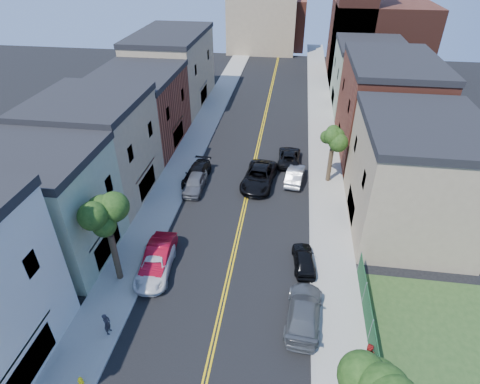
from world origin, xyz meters
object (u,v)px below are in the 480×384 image
at_px(red_sedan, 159,256).
at_px(fire_hydrant, 81,381).
at_px(pedestrian_left, 107,324).
at_px(pedestrian_right, 367,356).
at_px(grey_car_right, 304,312).
at_px(white_pickup, 154,266).
at_px(grey_car_left, 195,183).
at_px(black_car_left, 197,174).
at_px(silver_car_right, 295,175).
at_px(dark_car_right_far, 289,157).
at_px(black_suv_lane, 259,177).
at_px(black_car_right, 304,259).

distance_m(red_sedan, fire_hydrant, 10.14).
xyz_separation_m(pedestrian_left, pedestrian_right, (15.76, -0.11, 0.15)).
distance_m(grey_car_right, pedestrian_right, 4.61).
distance_m(white_pickup, grey_car_left, 11.71).
distance_m(black_car_left, pedestrian_right, 24.08).
bearing_deg(pedestrian_right, pedestrian_left, 4.92).
bearing_deg(black_car_left, red_sedan, -85.91).
relative_size(silver_car_right, dark_car_right_far, 0.88).
bearing_deg(fire_hydrant, pedestrian_right, 12.21).
distance_m(grey_car_left, black_suv_lane, 6.45).
relative_size(white_pickup, pedestrian_left, 3.13).
bearing_deg(grey_car_right, white_pickup, -9.49).
xyz_separation_m(dark_car_right_far, fire_hydrant, (-10.56, -27.67, -0.20)).
relative_size(black_car_right, pedestrian_right, 2.01).
bearing_deg(red_sedan, white_pickup, -92.33).
relative_size(black_car_right, fire_hydrant, 5.57).
relative_size(grey_car_left, pedestrian_left, 2.79).
bearing_deg(grey_car_left, pedestrian_left, -94.68).
height_order(black_suv_lane, pedestrian_left, pedestrian_left).
bearing_deg(black_car_left, grey_car_right, -51.83).
height_order(grey_car_right, pedestrian_right, pedestrian_right).
relative_size(black_car_left, pedestrian_right, 2.63).
height_order(black_car_right, black_suv_lane, black_suv_lane).
xyz_separation_m(white_pickup, black_suv_lane, (6.42, 13.58, 0.17)).
xyz_separation_m(red_sedan, pedestrian_right, (14.56, -6.63, 0.29)).
height_order(white_pickup, dark_car_right_far, same).
bearing_deg(pedestrian_left, silver_car_right, -33.16).
distance_m(red_sedan, black_car_right, 11.09).
relative_size(grey_car_right, fire_hydrant, 7.81).
bearing_deg(black_car_left, black_car_right, -41.33).
bearing_deg(black_car_right, pedestrian_right, 107.46).
height_order(grey_car_left, pedestrian_right, pedestrian_right).
bearing_deg(grey_car_left, fire_hydrant, -94.03).
xyz_separation_m(grey_car_left, pedestrian_left, (-1.45, -17.22, 0.19)).
xyz_separation_m(black_suv_lane, fire_hydrant, (-7.68, -22.63, -0.37)).
relative_size(black_suv_lane, fire_hydrant, 9.01).
bearing_deg(grey_car_right, pedestrian_right, 145.09).
height_order(white_pickup, fire_hydrant, white_pickup).
height_order(white_pickup, pedestrian_right, pedestrian_right).
height_order(silver_car_right, fire_hydrant, silver_car_right).
bearing_deg(pedestrian_left, white_pickup, -16.30).
distance_m(grey_car_left, fire_hydrant, 20.81).
xyz_separation_m(black_car_left, pedestrian_left, (-1.20, -19.06, 0.23)).
relative_size(grey_car_right, pedestrian_right, 2.82).
bearing_deg(fire_hydrant, red_sedan, 82.86).
bearing_deg(pedestrian_right, grey_car_right, -33.95).
distance_m(grey_car_left, pedestrian_right, 22.48).
height_order(black_car_right, pedestrian_right, pedestrian_right).
xyz_separation_m(red_sedan, grey_car_right, (11.00, -3.72, -0.04)).
xyz_separation_m(red_sedan, fire_hydrant, (-1.26, -10.06, -0.32)).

